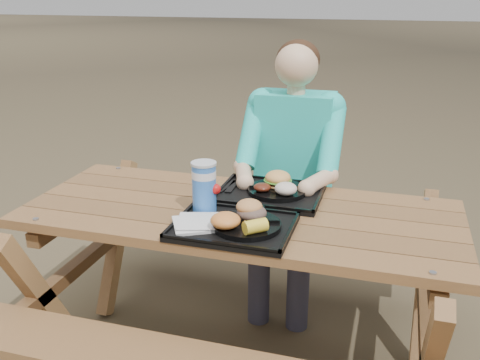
# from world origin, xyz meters

# --- Properties ---
(ground) EXTENTS (60.00, 60.00, 0.00)m
(ground) POSITION_xyz_m (0.00, 0.00, 0.00)
(ground) COLOR #999999
(ground) RESTS_ON ground
(picnic_table) EXTENTS (1.80, 1.49, 0.75)m
(picnic_table) POSITION_xyz_m (0.00, 0.00, 0.38)
(picnic_table) COLOR #999999
(picnic_table) RESTS_ON ground
(tray_near) EXTENTS (0.45, 0.35, 0.02)m
(tray_near) POSITION_xyz_m (0.03, -0.20, 0.76)
(tray_near) COLOR black
(tray_near) RESTS_ON picnic_table
(tray_far) EXTENTS (0.45, 0.35, 0.02)m
(tray_far) POSITION_xyz_m (0.09, 0.18, 0.76)
(tray_far) COLOR black
(tray_far) RESTS_ON picnic_table
(plate_near) EXTENTS (0.26, 0.26, 0.02)m
(plate_near) POSITION_xyz_m (0.09, -0.21, 0.78)
(plate_near) COLOR black
(plate_near) RESTS_ON tray_near
(plate_far) EXTENTS (0.26, 0.26, 0.02)m
(plate_far) POSITION_xyz_m (0.12, 0.19, 0.78)
(plate_far) COLOR black
(plate_far) RESTS_ON tray_far
(napkin_stack) EXTENTS (0.23, 0.23, 0.02)m
(napkin_stack) POSITION_xyz_m (-0.10, -0.24, 0.78)
(napkin_stack) COLOR silver
(napkin_stack) RESTS_ON tray_near
(soda_cup) EXTENTS (0.10, 0.10, 0.19)m
(soda_cup) POSITION_xyz_m (-0.12, -0.09, 0.87)
(soda_cup) COLOR blue
(soda_cup) RESTS_ON tray_near
(condiment_bbq) EXTENTS (0.06, 0.06, 0.03)m
(condiment_bbq) POSITION_xyz_m (0.04, -0.08, 0.79)
(condiment_bbq) COLOR black
(condiment_bbq) RESTS_ON tray_near
(condiment_mustard) EXTENTS (0.06, 0.06, 0.03)m
(condiment_mustard) POSITION_xyz_m (0.10, -0.08, 0.79)
(condiment_mustard) COLOR yellow
(condiment_mustard) RESTS_ON tray_near
(sandwich) EXTENTS (0.11, 0.11, 0.11)m
(sandwich) POSITION_xyz_m (0.09, -0.16, 0.85)
(sandwich) COLOR #CC8548
(sandwich) RESTS_ON plate_near
(mac_cheese) EXTENTS (0.11, 0.11, 0.06)m
(mac_cheese) POSITION_xyz_m (0.02, -0.27, 0.82)
(mac_cheese) COLOR orange
(mac_cheese) RESTS_ON plate_near
(corn_cob) EXTENTS (0.12, 0.12, 0.05)m
(corn_cob) POSITION_xyz_m (0.14, -0.28, 0.82)
(corn_cob) COLOR yellow
(corn_cob) RESTS_ON plate_near
(cutlery_far) EXTENTS (0.04, 0.17, 0.01)m
(cutlery_far) POSITION_xyz_m (-0.09, 0.20, 0.77)
(cutlery_far) COLOR black
(cutlery_far) RESTS_ON tray_far
(burger) EXTENTS (0.12, 0.12, 0.10)m
(burger) POSITION_xyz_m (0.11, 0.22, 0.84)
(burger) COLOR #E8A152
(burger) RESTS_ON plate_far
(baked_beans) EXTENTS (0.08, 0.08, 0.03)m
(baked_beans) POSITION_xyz_m (0.06, 0.13, 0.81)
(baked_beans) COLOR #561F11
(baked_beans) RESTS_ON plate_far
(potato_salad) EXTENTS (0.10, 0.10, 0.05)m
(potato_salad) POSITION_xyz_m (0.17, 0.12, 0.82)
(potato_salad) COLOR beige
(potato_salad) RESTS_ON plate_far
(diner) EXTENTS (0.48, 0.84, 1.28)m
(diner) POSITION_xyz_m (0.10, 0.62, 0.64)
(diner) COLOR #18AB9A
(diner) RESTS_ON ground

